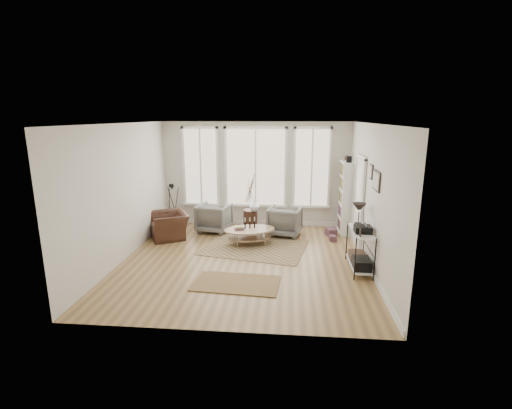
# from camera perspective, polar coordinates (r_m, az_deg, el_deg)

# --- Properties ---
(room) EXTENTS (5.50, 5.54, 2.90)m
(room) POSITION_cam_1_polar(r_m,az_deg,el_deg) (7.74, -1.70, 1.38)
(room) COLOR #9F7B48
(room) RESTS_ON ground
(bay_window) EXTENTS (4.14, 0.12, 2.24)m
(bay_window) POSITION_cam_1_polar(r_m,az_deg,el_deg) (10.34, -0.07, 5.50)
(bay_window) COLOR tan
(bay_window) RESTS_ON ground
(door) EXTENTS (0.09, 1.06, 2.22)m
(door) POSITION_cam_1_polar(r_m,az_deg,el_deg) (9.00, 15.52, 0.64)
(door) COLOR silver
(door) RESTS_ON ground
(bookcase) EXTENTS (0.31, 0.85, 2.06)m
(bookcase) POSITION_cam_1_polar(r_m,az_deg,el_deg) (10.05, 13.65, 1.09)
(bookcase) COLOR white
(bookcase) RESTS_ON ground
(low_shelf) EXTENTS (0.38, 1.08, 1.30)m
(low_shelf) POSITION_cam_1_polar(r_m,az_deg,el_deg) (7.76, 15.72, -6.11)
(low_shelf) COLOR white
(low_shelf) RESTS_ON ground
(wall_art) EXTENTS (0.04, 0.88, 0.44)m
(wall_art) POSITION_cam_1_polar(r_m,az_deg,el_deg) (7.50, 17.83, 3.85)
(wall_art) COLOR black
(wall_art) RESTS_ON ground
(rug_main) EXTENTS (2.64, 2.19, 0.01)m
(rug_main) POSITION_cam_1_polar(r_m,az_deg,el_deg) (8.87, -0.14, -6.56)
(rug_main) COLOR brown
(rug_main) RESTS_ON ground
(rug_runner) EXTENTS (1.66, 1.01, 0.01)m
(rug_runner) POSITION_cam_1_polar(r_m,az_deg,el_deg) (7.07, -3.07, -11.97)
(rug_runner) COLOR brown
(rug_runner) RESTS_ON ground
(coffee_table) EXTENTS (1.41, 1.12, 0.56)m
(coffee_table) POSITION_cam_1_polar(r_m,az_deg,el_deg) (8.98, -1.03, -4.30)
(coffee_table) COLOR tan
(coffee_table) RESTS_ON ground
(armchair_left) EXTENTS (0.96, 0.97, 0.76)m
(armchair_left) POSITION_cam_1_polar(r_m,az_deg,el_deg) (10.03, -6.43, -2.01)
(armchair_left) COLOR slate
(armchair_left) RESTS_ON ground
(armchair_right) EXTENTS (0.96, 0.98, 0.76)m
(armchair_right) POSITION_cam_1_polar(r_m,az_deg,el_deg) (9.69, 4.45, -2.53)
(armchair_right) COLOR slate
(armchair_right) RESTS_ON ground
(side_table) EXTENTS (0.38, 0.38, 1.61)m
(side_table) POSITION_cam_1_polar(r_m,az_deg,el_deg) (9.95, -0.88, 0.27)
(side_table) COLOR #3D2318
(side_table) RESTS_ON ground
(vase) EXTENTS (0.31, 0.31, 0.28)m
(vase) POSITION_cam_1_polar(r_m,az_deg,el_deg) (9.86, -0.25, -0.21)
(vase) COLOR silver
(vase) RESTS_ON side_table
(accent_chair) EXTENTS (1.29, 1.24, 0.65)m
(accent_chair) POSITION_cam_1_polar(r_m,az_deg,el_deg) (9.73, -13.24, -3.14)
(accent_chair) COLOR #3D2318
(accent_chair) RESTS_ON ground
(tripod_camera) EXTENTS (0.44, 0.44, 1.26)m
(tripod_camera) POSITION_cam_1_polar(r_m,az_deg,el_deg) (10.38, -12.65, -0.60)
(tripod_camera) COLOR black
(tripod_camera) RESTS_ON ground
(book_stack_near) EXTENTS (0.31, 0.35, 0.19)m
(book_stack_near) POSITION_cam_1_polar(r_m,az_deg,el_deg) (9.89, 11.44, -4.14)
(book_stack_near) COLOR maroon
(book_stack_near) RESTS_ON ground
(book_stack_far) EXTENTS (0.19, 0.23, 0.13)m
(book_stack_far) POSITION_cam_1_polar(r_m,az_deg,el_deg) (9.49, 11.71, -5.11)
(book_stack_far) COLOR maroon
(book_stack_far) RESTS_ON ground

